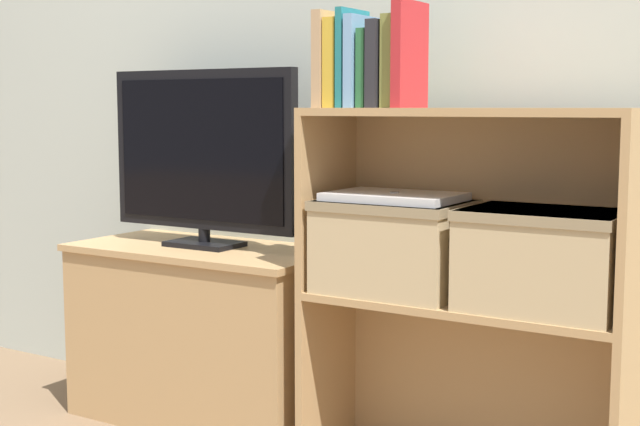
% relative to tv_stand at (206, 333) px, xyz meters
% --- Properties ---
extents(wall_back, '(10.00, 0.05, 2.40)m').
position_rel_tv_stand_xyz_m(wall_back, '(0.44, 0.23, 0.93)').
color(wall_back, '#B2BCB2').
rests_on(wall_back, ground_plane).
extents(tv_stand, '(0.82, 0.42, 0.54)m').
position_rel_tv_stand_xyz_m(tv_stand, '(0.00, 0.00, 0.00)').
color(tv_stand, tan).
rests_on(tv_stand, ground_plane).
extents(tv, '(0.66, 0.14, 0.53)m').
position_rel_tv_stand_xyz_m(tv, '(0.00, -0.00, 0.55)').
color(tv, black).
rests_on(tv, tv_stand).
extents(bookshelf_lower_tier, '(0.82, 0.31, 0.48)m').
position_rel_tv_stand_xyz_m(bookshelf_lower_tier, '(0.87, 0.01, 0.03)').
color(bookshelf_lower_tier, tan).
rests_on(bookshelf_lower_tier, ground_plane).
extents(bookshelf_upper_tier, '(0.82, 0.31, 0.47)m').
position_rel_tv_stand_xyz_m(bookshelf_upper_tier, '(0.87, 0.01, 0.51)').
color(bookshelf_upper_tier, tan).
rests_on(bookshelf_upper_tier, bookshelf_lower_tier).
extents(book_tan, '(0.03, 0.14, 0.24)m').
position_rel_tv_stand_xyz_m(book_tan, '(0.50, -0.09, 0.81)').
color(book_tan, tan).
rests_on(book_tan, bookshelf_upper_tier).
extents(book_mustard, '(0.03, 0.13, 0.22)m').
position_rel_tv_stand_xyz_m(book_mustard, '(0.53, -0.09, 0.80)').
color(book_mustard, gold).
rests_on(book_mustard, bookshelf_upper_tier).
extents(book_teal, '(0.02, 0.14, 0.25)m').
position_rel_tv_stand_xyz_m(book_teal, '(0.57, -0.09, 0.81)').
color(book_teal, '#1E7075').
rests_on(book_teal, bookshelf_upper_tier).
extents(book_skyblue, '(0.02, 0.15, 0.23)m').
position_rel_tv_stand_xyz_m(book_skyblue, '(0.59, -0.09, 0.80)').
color(book_skyblue, '#709ECC').
rests_on(book_skyblue, bookshelf_upper_tier).
extents(book_forest, '(0.02, 0.13, 0.19)m').
position_rel_tv_stand_xyz_m(book_forest, '(0.62, -0.09, 0.78)').
color(book_forest, '#286638').
rests_on(book_forest, bookshelf_upper_tier).
extents(book_charcoal, '(0.03, 0.14, 0.21)m').
position_rel_tv_stand_xyz_m(book_charcoal, '(0.66, -0.09, 0.79)').
color(book_charcoal, '#232328').
rests_on(book_charcoal, bookshelf_upper_tier).
extents(book_olive, '(0.03, 0.12, 0.23)m').
position_rel_tv_stand_xyz_m(book_olive, '(0.69, -0.09, 0.80)').
color(book_olive, olive).
rests_on(book_olive, bookshelf_upper_tier).
extents(book_crimson, '(0.03, 0.16, 0.26)m').
position_rel_tv_stand_xyz_m(book_crimson, '(0.73, -0.09, 0.81)').
color(book_crimson, '#B22328').
rests_on(book_crimson, bookshelf_upper_tier).
extents(storage_basket_left, '(0.37, 0.27, 0.24)m').
position_rel_tv_stand_xyz_m(storage_basket_left, '(0.67, -0.06, 0.34)').
color(storage_basket_left, tan).
rests_on(storage_basket_left, bookshelf_lower_tier).
extents(storage_basket_right, '(0.37, 0.27, 0.24)m').
position_rel_tv_stand_xyz_m(storage_basket_right, '(1.07, -0.06, 0.34)').
color(storage_basket_right, tan).
rests_on(storage_basket_right, bookshelf_lower_tier).
extents(laptop, '(0.33, 0.23, 0.02)m').
position_rel_tv_stand_xyz_m(laptop, '(0.67, -0.06, 0.46)').
color(laptop, white).
rests_on(laptop, storage_basket_left).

